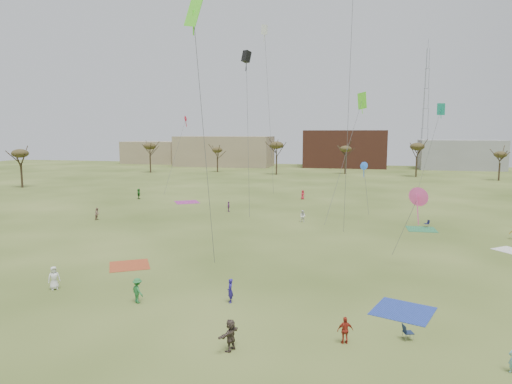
% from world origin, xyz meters
% --- Properties ---
extents(ground, '(260.00, 260.00, 0.00)m').
position_xyz_m(ground, '(0.00, 0.00, 0.00)').
color(ground, '#344816').
rests_on(ground, ground).
extents(flyer_near_left, '(0.95, 0.97, 1.69)m').
position_xyz_m(flyer_near_left, '(-11.49, -3.03, 0.85)').
color(flyer_near_left, white).
rests_on(flyer_near_left, ground).
extents(flyer_near_center, '(1.25, 1.11, 1.68)m').
position_xyz_m(flyer_near_center, '(-4.36, -4.01, 0.84)').
color(flyer_near_center, '#287839').
rests_on(flyer_near_center, ground).
extents(flyer_near_right, '(0.60, 0.70, 1.61)m').
position_xyz_m(flyer_near_right, '(1.62, -2.56, 0.81)').
color(flyer_near_right, navy).
rests_on(flyer_near_right, ground).
extents(spectator_fore_a, '(0.94, 0.60, 1.49)m').
position_xyz_m(spectator_fore_a, '(9.28, -6.78, 0.74)').
color(spectator_fore_a, '#A82B1C').
rests_on(spectator_fore_a, ground).
extents(spectator_fore_b, '(0.64, 0.80, 1.58)m').
position_xyz_m(spectator_fore_b, '(-23.23, 20.82, 0.79)').
color(spectator_fore_b, '#977260').
rests_on(spectator_fore_b, ground).
extents(spectator_fore_c, '(1.02, 1.64, 1.69)m').
position_xyz_m(spectator_fore_c, '(3.50, -8.91, 0.84)').
color(spectator_fore_c, '#4F4138').
rests_on(spectator_fore_c, ground).
extents(spectator_mid_d, '(0.71, 0.93, 1.47)m').
position_xyz_m(spectator_mid_d, '(-8.33, 30.48, 0.73)').
color(spectator_mid_d, '#7A3784').
rests_on(spectator_mid_d, ground).
extents(spectator_mid_e, '(0.85, 0.73, 1.51)m').
position_xyz_m(spectator_mid_e, '(2.98, 25.35, 0.76)').
color(spectator_mid_e, white).
rests_on(spectator_mid_e, ground).
extents(flyer_far_a, '(1.23, 1.67, 1.75)m').
position_xyz_m(flyer_far_a, '(-26.95, 39.07, 0.87)').
color(flyer_far_a, '#246722').
rests_on(flyer_far_a, ground).
extents(flyer_far_b, '(0.85, 0.91, 1.56)m').
position_xyz_m(flyer_far_b, '(0.53, 44.82, 0.78)').
color(flyer_far_b, red).
rests_on(flyer_far_b, ground).
extents(blanket_red, '(4.45, 4.45, 0.03)m').
position_xyz_m(blanket_red, '(-9.11, 3.45, 0.00)').
color(blanket_red, '#B04623').
rests_on(blanket_red, ground).
extents(blanket_blue, '(4.44, 4.44, 0.03)m').
position_xyz_m(blanket_blue, '(12.73, -1.51, 0.00)').
color(blanket_blue, '#243D9D').
rests_on(blanket_blue, ground).
extents(blanket_cream, '(3.39, 3.39, 0.03)m').
position_xyz_m(blanket_cream, '(24.12, 16.25, 0.00)').
color(blanket_cream, white).
rests_on(blanket_cream, ground).
extents(blanket_plum, '(5.07, 5.07, 0.03)m').
position_xyz_m(blanket_plum, '(-17.45, 37.29, 0.00)').
color(blanket_plum, '#A13187').
rests_on(blanket_plum, ground).
extents(blanket_olive, '(3.32, 3.32, 0.03)m').
position_xyz_m(blanket_olive, '(17.08, 24.26, 0.00)').
color(blanket_olive, '#2D7C49').
rests_on(blanket_olive, ground).
extents(camp_chair_center, '(0.68, 0.65, 0.87)m').
position_xyz_m(camp_chair_center, '(12.61, -5.56, 0.26)').
color(camp_chair_center, '#16223C').
rests_on(camp_chair_center, ground).
extents(camp_chair_right, '(0.67, 0.64, 0.87)m').
position_xyz_m(camp_chair_right, '(17.85, 25.71, 0.26)').
color(camp_chair_right, '#16163C').
rests_on(camp_chair_right, ground).
extents(kites_aloft, '(67.82, 52.54, 27.85)m').
position_xyz_m(kites_aloft, '(-2.03, 26.93, 19.26)').
color(kites_aloft, red).
rests_on(kites_aloft, ground).
extents(tree_line, '(117.44, 49.32, 8.91)m').
position_xyz_m(tree_line, '(-2.85, 79.12, 7.09)').
color(tree_line, '#3A2B1E').
rests_on(tree_line, ground).
extents(building_tan, '(32.00, 14.00, 10.00)m').
position_xyz_m(building_tan, '(-35.00, 115.00, 5.00)').
color(building_tan, '#937F60').
rests_on(building_tan, ground).
extents(building_brick, '(26.00, 16.00, 12.00)m').
position_xyz_m(building_brick, '(5.00, 120.00, 6.00)').
color(building_brick, brown).
rests_on(building_brick, ground).
extents(building_grey, '(24.00, 12.00, 9.00)m').
position_xyz_m(building_grey, '(40.00, 118.00, 4.50)').
color(building_grey, gray).
rests_on(building_grey, ground).
extents(building_tan_west, '(20.00, 12.00, 8.00)m').
position_xyz_m(building_tan_west, '(-65.00, 122.00, 4.00)').
color(building_tan_west, '#937F60').
rests_on(building_tan_west, ground).
extents(radio_tower, '(1.51, 1.72, 41.00)m').
position_xyz_m(radio_tower, '(30.00, 125.00, 19.21)').
color(radio_tower, '#9EA3A8').
rests_on(radio_tower, ground).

